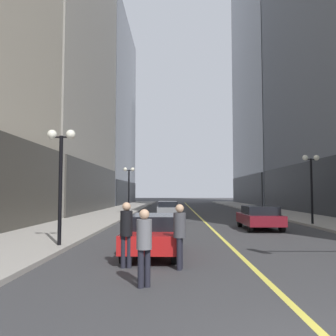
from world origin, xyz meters
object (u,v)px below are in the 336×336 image
Objects in this scene: street_lamp_right_mid at (311,174)px; street_lamp_left_far at (129,180)px; street_lamp_left_near at (61,161)px; car_grey at (168,208)px; pedestrian_in_grey_suit at (144,242)px; car_maroon at (259,217)px; pedestrian_with_orange_bag at (180,231)px; pedestrian_in_black_coat at (126,229)px; car_red at (154,233)px.

street_lamp_left_far is at bearing 139.15° from street_lamp_right_mid.
street_lamp_left_near is 1.00× the size of street_lamp_right_mid.
car_grey is at bearing -37.24° from street_lamp_left_far.
car_maroon is at bearing 66.18° from pedestrian_in_grey_suit.
pedestrian_in_black_coat is at bearing 173.00° from pedestrian_with_orange_bag.
car_maroon is at bearing 56.24° from car_red.
car_grey is 18.12m from street_lamp_left_near.
pedestrian_in_grey_suit is at bearing -71.88° from pedestrian_in_black_coat.
street_lamp_left_far reaches higher than pedestrian_in_grey_suit.
car_red is at bearing -131.63° from street_lamp_right_mid.
pedestrian_in_grey_suit is at bearing -56.05° from street_lamp_left_near.
car_red is at bearing -90.41° from car_grey.
car_maroon is 11.47m from pedestrian_with_orange_bag.
street_lamp_left_far is (-9.01, 13.30, 2.54)m from car_maroon.
street_lamp_left_far is (0.00, 20.36, 0.00)m from street_lamp_left_near.
car_maroon is 11.72m from street_lamp_left_near.
street_lamp_right_mid reaches higher than car_grey.
pedestrian_in_grey_suit is (-5.45, -12.34, 0.28)m from car_maroon.
pedestrian_in_black_coat is at bearing -120.67° from car_maroon.
car_maroon is 11.99m from pedestrian_in_black_coat.
street_lamp_left_far reaches higher than car_maroon.
pedestrian_in_black_coat reaches higher than pedestrian_in_grey_suit.
car_maroon is 2.32× the size of pedestrian_with_orange_bag.
car_grey is 2.53× the size of pedestrian_with_orange_bag.
street_lamp_right_mid reaches higher than car_red.
street_lamp_left_near is (-4.38, 3.44, 2.23)m from pedestrian_with_orange_bag.
car_grey is at bearing 137.80° from street_lamp_right_mid.
car_grey is 22.85m from pedestrian_in_grey_suit.
car_grey is 12.57m from street_lamp_right_mid.
car_maroon is 0.92× the size of car_grey.
street_lamp_left_near is at bearing 141.86° from pedestrian_with_orange_bag.
pedestrian_in_grey_suit is 6.76m from street_lamp_left_near.
car_red is 21.92m from street_lamp_left_far.
car_grey is at bearing 116.90° from car_maroon.
car_red is 1.05× the size of car_maroon.
car_grey is 1.01× the size of street_lamp_left_near.
street_lamp_right_mid is (3.79, 2.24, 2.54)m from car_maroon.
pedestrian_in_black_coat is 23.89m from street_lamp_left_far.
pedestrian_in_grey_suit is 0.39× the size of street_lamp_left_near.
street_lamp_left_near is at bearing 123.95° from pedestrian_in_grey_suit.
car_grey is at bearing 89.59° from car_red.
street_lamp_right_mid is (12.80, -11.07, 0.00)m from street_lamp_left_far.
street_lamp_right_mid reaches higher than pedestrian_with_orange_bag.
car_maroon is at bearing 38.06° from street_lamp_left_near.
pedestrian_in_black_coat is at bearing -83.01° from street_lamp_left_far.
street_lamp_left_far reaches higher than pedestrian_in_black_coat.
street_lamp_right_mid reaches higher than pedestrian_in_black_coat.
pedestrian_with_orange_bag reaches higher than pedestrian_in_grey_suit.
street_lamp_left_near is (-2.90, 3.25, 2.20)m from pedestrian_in_black_coat.
pedestrian_in_grey_suit is at bearing -113.73° from pedestrian_with_orange_bag.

